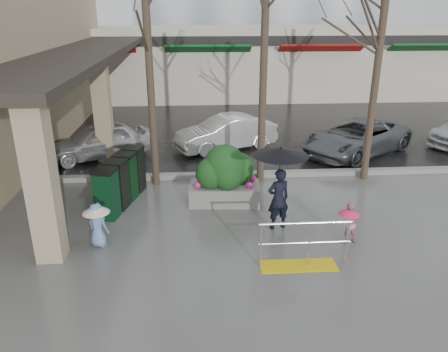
{
  "coord_description": "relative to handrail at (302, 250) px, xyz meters",
  "views": [
    {
      "loc": [
        -0.77,
        -8.9,
        5.04
      ],
      "look_at": [
        -0.12,
        0.75,
        1.3
      ],
      "focal_mm": 35.0,
      "sensor_mm": 36.0,
      "label": 1
    }
  ],
  "objects": [
    {
      "name": "ground",
      "position": [
        -1.36,
        1.2,
        -0.38
      ],
      "size": [
        120.0,
        120.0,
        0.0
      ],
      "primitive_type": "plane",
      "color": "#51514F",
      "rests_on": "ground"
    },
    {
      "name": "street_asphalt",
      "position": [
        -1.36,
        23.2,
        -0.37
      ],
      "size": [
        120.0,
        36.0,
        0.01
      ],
      "primitive_type": "cube",
      "color": "black",
      "rests_on": "ground"
    },
    {
      "name": "curb",
      "position": [
        -1.36,
        5.2,
        -0.3
      ],
      "size": [
        120.0,
        0.3,
        0.15
      ],
      "primitive_type": "cube",
      "color": "gray",
      "rests_on": "ground"
    },
    {
      "name": "canopy_slab",
      "position": [
        -6.16,
        9.2,
        3.25
      ],
      "size": [
        2.8,
        18.0,
        0.25
      ],
      "primitive_type": "cube",
      "color": "#2D2823",
      "rests_on": "pillar_front"
    },
    {
      "name": "pillar_front",
      "position": [
        -5.26,
        0.7,
        1.37
      ],
      "size": [
        0.55,
        0.55,
        3.5
      ],
      "primitive_type": "cube",
      "color": "tan",
      "rests_on": "ground"
    },
    {
      "name": "pillar_back",
      "position": [
        -5.26,
        7.2,
        1.37
      ],
      "size": [
        0.55,
        0.55,
        3.5
      ],
      "primitive_type": "cube",
      "color": "tan",
      "rests_on": "ground"
    },
    {
      "name": "storefront_row",
      "position": [
        0.64,
        19.17,
        1.64
      ],
      "size": [
        34.0,
        6.74,
        4.0
      ],
      "color": "beige",
      "rests_on": "ground"
    },
    {
      "name": "handrail",
      "position": [
        0.0,
        0.0,
        0.0
      ],
      "size": [
        1.9,
        0.5,
        1.03
      ],
      "color": "yellow",
      "rests_on": "ground"
    },
    {
      "name": "tree_west",
      "position": [
        -3.36,
        4.8,
        4.71
      ],
      "size": [
        3.2,
        3.2,
        6.8
      ],
      "color": "#382B21",
      "rests_on": "ground"
    },
    {
      "name": "tree_midwest",
      "position": [
        -0.16,
        4.8,
        4.86
      ],
      "size": [
        3.2,
        3.2,
        7.0
      ],
      "color": "#382B21",
      "rests_on": "ground"
    },
    {
      "name": "tree_mideast",
      "position": [
        3.14,
        4.8,
        4.48
      ],
      "size": [
        3.2,
        3.2,
        6.5
      ],
      "color": "#382B21",
      "rests_on": "ground"
    },
    {
      "name": "woman",
      "position": [
        -0.19,
        1.73,
        0.99
      ],
      "size": [
        1.32,
        1.32,
        2.09
      ],
      "rotation": [
        0.0,
        0.0,
        3.42
      ],
      "color": "black",
      "rests_on": "ground"
    },
    {
      "name": "child_pink",
      "position": [
        1.28,
        0.94,
        0.17
      ],
      "size": [
        0.53,
        0.5,
        0.97
      ],
      "rotation": [
        0.0,
        0.0,
        3.34
      ],
      "color": "pink",
      "rests_on": "ground"
    },
    {
      "name": "child_blue",
      "position": [
        -4.36,
        1.15,
        0.25
      ],
      "size": [
        0.61,
        0.61,
        1.04
      ],
      "rotation": [
        0.0,
        0.0,
        2.63
      ],
      "color": "#728ECB",
      "rests_on": "ground"
    },
    {
      "name": "planter",
      "position": [
        -1.36,
        3.31,
        0.42
      ],
      "size": [
        1.96,
        1.14,
        1.66
      ],
      "rotation": [
        0.0,
        0.0,
        -0.08
      ],
      "color": "gray",
      "rests_on": "ground"
    },
    {
      "name": "news_boxes",
      "position": [
        -4.17,
        3.46,
        0.29
      ],
      "size": [
        1.12,
        2.43,
        1.33
      ],
      "rotation": [
        0.0,
        0.0,
        -0.26
      ],
      "color": "#0D3A1F",
      "rests_on": "ground"
    },
    {
      "name": "car_a",
      "position": [
        -5.59,
        7.47,
        0.25
      ],
      "size": [
        3.98,
        2.92,
        1.26
      ],
      "primitive_type": "imported",
      "rotation": [
        0.0,
        0.0,
        -1.13
      ],
      "color": "silver",
      "rests_on": "ground"
    },
    {
      "name": "car_b",
      "position": [
        -0.98,
        8.18,
        0.25
      ],
      "size": [
        4.04,
        2.69,
        1.26
      ],
      "primitive_type": "imported",
      "rotation": [
        0.0,
        0.0,
        -1.18
      ],
      "color": "white",
      "rests_on": "ground"
    },
    {
      "name": "car_c",
      "position": [
        3.75,
        7.31,
        0.25
      ],
      "size": [
        4.92,
        4.29,
        1.26
      ],
      "primitive_type": "imported",
      "rotation": [
        0.0,
        0.0,
        -0.97
      ],
      "color": "slate",
      "rests_on": "ground"
    }
  ]
}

